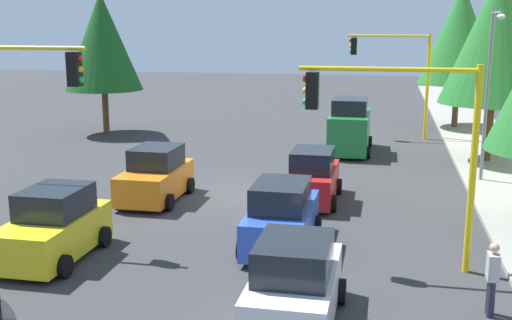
{
  "coord_description": "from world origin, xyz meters",
  "views": [
    {
      "loc": [
        22.31,
        5.25,
        6.36
      ],
      "look_at": [
        -1.06,
        0.39,
        1.2
      ],
      "focal_mm": 43.97,
      "sensor_mm": 36.0,
      "label": 1
    }
  ],
  "objects": [
    {
      "name": "ground_plane",
      "position": [
        0.0,
        0.0,
        0.0
      ],
      "size": [
        120.0,
        120.0,
        0.0
      ],
      "primitive_type": "plane",
      "color": "#353538"
    },
    {
      "name": "sidewalk_kerb",
      "position": [
        -5.0,
        10.5,
        0.07
      ],
      "size": [
        80.0,
        4.0,
        0.15
      ],
      "primitive_type": "cube",
      "color": "gray",
      "rests_on": "ground"
    },
    {
      "name": "traffic_signal_near_left",
      "position": [
        6.0,
        5.66,
        3.84
      ],
      "size": [
        0.36,
        4.59,
        5.41
      ],
      "color": "yellow",
      "rests_on": "ground"
    },
    {
      "name": "traffic_signal_far_left",
      "position": [
        -14.0,
        5.73,
        4.17
      ],
      "size": [
        0.36,
        4.59,
        5.91
      ],
      "color": "yellow",
      "rests_on": "ground"
    },
    {
      "name": "traffic_signal_near_right",
      "position": [
        6.0,
        -5.73,
        4.14
      ],
      "size": [
        0.36,
        4.59,
        5.87
      ],
      "color": "yellow",
      "rests_on": "ground"
    },
    {
      "name": "street_lamp_curbside",
      "position": [
        -3.61,
        9.2,
        4.35
      ],
      "size": [
        2.15,
        0.28,
        7.0
      ],
      "color": "slate",
      "rests_on": "ground"
    },
    {
      "name": "tree_roadside_far",
      "position": [
        -18.0,
        9.5,
        5.8
      ],
      "size": [
        4.81,
        4.81,
        8.82
      ],
      "color": "brown",
      "rests_on": "ground"
    },
    {
      "name": "tree_roadside_mid",
      "position": [
        -8.0,
        10.0,
        5.84
      ],
      "size": [
        4.84,
        4.84,
        8.88
      ],
      "color": "brown",
      "rests_on": "ground"
    },
    {
      "name": "tree_opposite_side",
      "position": [
        -12.0,
        -11.0,
        5.41
      ],
      "size": [
        4.5,
        4.5,
        8.24
      ],
      "color": "brown",
      "rests_on": "ground"
    },
    {
      "name": "delivery_van_green",
      "position": [
        -9.33,
        3.52,
        1.28
      ],
      "size": [
        4.8,
        2.22,
        2.77
      ],
      "color": "#1E7238",
      "rests_on": "ground"
    },
    {
      "name": "car_red",
      "position": [
        0.16,
        2.76,
        0.9
      ],
      "size": [
        3.88,
        1.95,
        1.98
      ],
      "color": "red",
      "rests_on": "ground"
    },
    {
      "name": "car_orange",
      "position": [
        1.09,
        -2.95,
        0.9
      ],
      "size": [
        3.86,
        2.1,
        1.98
      ],
      "color": "orange",
      "rests_on": "ground"
    },
    {
      "name": "car_yellow",
      "position": [
        7.29,
        -3.58,
        0.9
      ],
      "size": [
        3.79,
        2.07,
        1.98
      ],
      "color": "yellow",
      "rests_on": "ground"
    },
    {
      "name": "car_white",
      "position": [
        9.87,
        3.51,
        0.9
      ],
      "size": [
        3.87,
        2.04,
        1.98
      ],
      "color": "white",
      "rests_on": "ground"
    },
    {
      "name": "car_blue",
      "position": [
        5.11,
        2.43,
        0.9
      ],
      "size": [
        4.12,
        2.03,
        1.98
      ],
      "color": "blue",
      "rests_on": "ground"
    },
    {
      "name": "pedestrian_crossing",
      "position": [
        8.55,
        7.72,
        0.91
      ],
      "size": [
        0.4,
        0.24,
        1.7
      ],
      "color": "#262638",
      "rests_on": "ground"
    }
  ]
}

